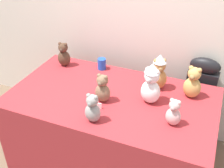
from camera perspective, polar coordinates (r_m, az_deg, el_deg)
name	(u,v)px	position (r m, az deg, el deg)	size (l,w,h in m)	color
wall_back	(142,10)	(2.76, 6.07, 14.80)	(7.00, 0.08, 2.60)	silver
display_table	(112,131)	(2.60, 0.00, -9.56)	(1.73, 0.98, 0.78)	maroon
instrument_case	(198,101)	(2.91, 17.18, -3.43)	(0.29, 0.14, 0.97)	black
teddy_bear_mocha	(103,89)	(2.23, -1.95, -1.01)	(0.14, 0.12, 0.25)	#7F6047
teddy_bear_ash	(93,109)	(2.03, -4.00, -5.10)	(0.12, 0.11, 0.24)	gray
teddy_bear_caramel	(159,72)	(2.40, 9.55, 2.37)	(0.19, 0.18, 0.33)	#B27A42
teddy_bear_honey	(193,83)	(2.37, 16.18, 0.16)	(0.17, 0.15, 0.28)	tan
teddy_bear_snow	(151,84)	(2.21, 8.00, 0.01)	(0.19, 0.17, 0.35)	white
teddy_bear_cocoa	(64,55)	(2.80, -9.84, 5.88)	(0.14, 0.12, 0.25)	#4C3323
teddy_bear_blush	(174,113)	(2.05, 12.51, -5.80)	(0.13, 0.11, 0.22)	beige
party_cup_blue	(102,64)	(2.72, -2.10, 4.14)	(0.08, 0.08, 0.11)	blue
name_card_front_left	(97,105)	(2.21, -3.05, -4.41)	(0.07, 0.01, 0.05)	white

